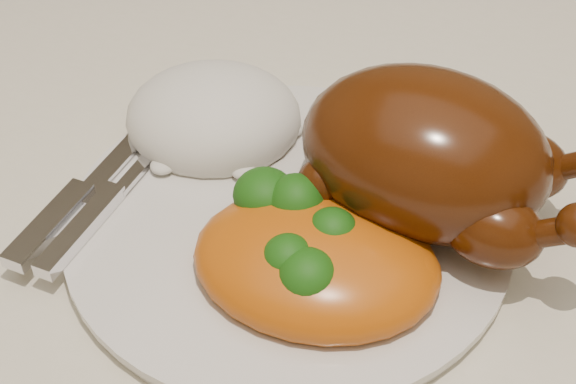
% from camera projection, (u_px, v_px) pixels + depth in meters
% --- Properties ---
extents(dining_table, '(1.60, 0.90, 0.76)m').
position_uv_depth(dining_table, '(412.00, 301.00, 0.59)').
color(dining_table, brown).
rests_on(dining_table, floor).
extents(tablecloth, '(1.73, 1.03, 0.18)m').
position_uv_depth(tablecloth, '(423.00, 231.00, 0.54)').
color(tablecloth, beige).
rests_on(tablecloth, dining_table).
extents(dinner_plate, '(0.31, 0.31, 0.01)m').
position_uv_depth(dinner_plate, '(288.00, 222.00, 0.50)').
color(dinner_plate, silver).
rests_on(dinner_plate, tablecloth).
extents(roast_chicken, '(0.18, 0.12, 0.10)m').
position_uv_depth(roast_chicken, '(431.00, 155.00, 0.47)').
color(roast_chicken, '#4A2107').
rests_on(roast_chicken, dinner_plate).
extents(rice_mound, '(0.15, 0.14, 0.06)m').
position_uv_depth(rice_mound, '(214.00, 118.00, 0.55)').
color(rice_mound, white).
rests_on(rice_mound, dinner_plate).
extents(mac_and_cheese, '(0.16, 0.13, 0.06)m').
position_uv_depth(mac_and_cheese, '(320.00, 253.00, 0.46)').
color(mac_and_cheese, '#D55B0D').
rests_on(mac_and_cheese, dinner_plate).
extents(cutlery, '(0.04, 0.18, 0.01)m').
position_uv_depth(cutlery, '(90.00, 200.00, 0.50)').
color(cutlery, silver).
rests_on(cutlery, dinner_plate).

